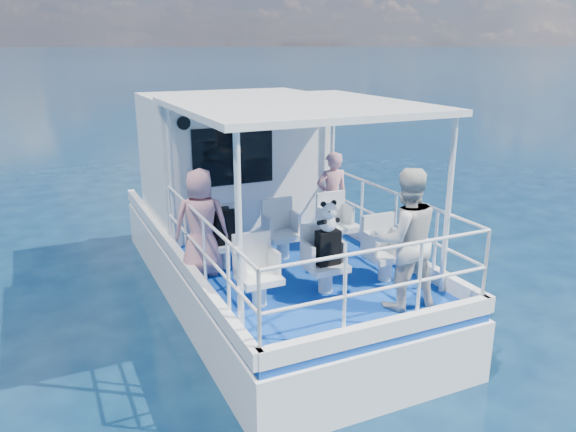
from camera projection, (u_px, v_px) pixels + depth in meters
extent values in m
plane|color=#071C35|center=(289.00, 318.00, 8.33)|extent=(2000.00, 2000.00, 0.00)
cube|color=white|center=(263.00, 293.00, 9.20)|extent=(3.00, 7.00, 1.60)
cube|color=#0B389B|center=(262.00, 244.00, 8.95)|extent=(2.90, 6.90, 0.10)
cube|color=white|center=(233.00, 159.00, 9.75)|extent=(2.85, 2.00, 2.20)
cube|color=white|center=(295.00, 106.00, 7.24)|extent=(3.00, 3.20, 0.08)
cylinder|color=white|center=(239.00, 238.00, 5.73)|extent=(0.07, 0.07, 2.20)
cylinder|color=white|center=(448.00, 208.00, 6.82)|extent=(0.07, 0.07, 2.20)
cylinder|color=white|center=(171.00, 179.00, 8.25)|extent=(0.07, 0.07, 2.20)
cylinder|color=white|center=(332.00, 164.00, 9.33)|extent=(0.07, 0.07, 2.20)
cube|color=white|center=(224.00, 255.00, 7.83)|extent=(0.48, 0.46, 0.38)
cube|color=white|center=(283.00, 245.00, 8.19)|extent=(0.48, 0.46, 0.38)
cube|color=white|center=(337.00, 237.00, 8.55)|extent=(0.48, 0.46, 0.38)
cube|color=white|center=(259.00, 290.00, 6.70)|extent=(0.48, 0.46, 0.38)
cube|color=white|center=(325.00, 277.00, 7.06)|extent=(0.48, 0.46, 0.38)
cube|color=white|center=(385.00, 266.00, 7.42)|extent=(0.48, 0.46, 0.38)
imported|color=#CC848A|center=(201.00, 223.00, 7.45)|extent=(0.64, 0.54, 1.46)
imported|color=#D58A91|center=(332.00, 197.00, 8.79)|extent=(0.55, 0.38, 1.43)
imported|color=silver|center=(405.00, 239.00, 6.48)|extent=(0.94, 0.80, 1.69)
cube|color=black|center=(227.00, 227.00, 7.68)|extent=(0.34, 0.19, 0.45)
cube|color=black|center=(328.00, 248.00, 6.92)|extent=(0.29, 0.16, 0.44)
cube|color=black|center=(225.00, 209.00, 7.61)|extent=(0.10, 0.06, 0.06)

